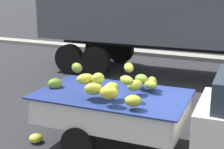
% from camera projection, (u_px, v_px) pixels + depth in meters
% --- Properties ---
extents(pickup_truck, '(5.29, 2.02, 1.70)m').
position_uv_depth(pickup_truck, '(220.00, 118.00, 5.68)').
color(pickup_truck, silver).
rests_on(pickup_truck, ground).
extents(semi_trailer, '(12.09, 3.05, 3.95)m').
position_uv_depth(semi_trailer, '(207.00, 5.00, 10.82)').
color(semi_trailer, '#4C5156').
rests_on(semi_trailer, ground).
extents(fallen_banana_bunch_near_tailgate, '(0.34, 0.33, 0.18)m').
position_uv_depth(fallen_banana_bunch_near_tailgate, '(36.00, 138.00, 6.73)').
color(fallen_banana_bunch_near_tailgate, gold).
rests_on(fallen_banana_bunch_near_tailgate, ground).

